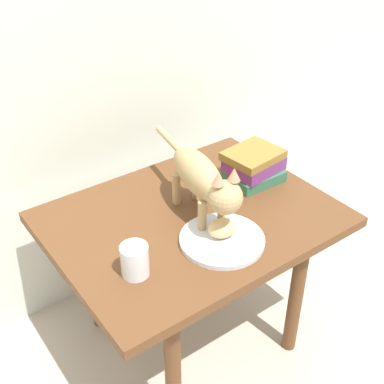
# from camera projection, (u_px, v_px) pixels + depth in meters

# --- Properties ---
(ground_plane) EXTENTS (6.00, 6.00, 0.00)m
(ground_plane) POSITION_uv_depth(u_px,v_px,m) (192.00, 333.00, 1.73)
(ground_plane) COLOR #B2A899
(side_table) EXTENTS (0.80, 0.61, 0.50)m
(side_table) POSITION_uv_depth(u_px,v_px,m) (192.00, 233.00, 1.49)
(side_table) COLOR brown
(side_table) RESTS_ON ground
(plate) EXTENTS (0.23, 0.23, 0.01)m
(plate) POSITION_uv_depth(u_px,v_px,m) (222.00, 240.00, 1.35)
(plate) COLOR silver
(plate) RESTS_ON side_table
(bread_roll) EXTENTS (0.09, 0.08, 0.05)m
(bread_roll) POSITION_uv_depth(u_px,v_px,m) (223.00, 228.00, 1.34)
(bread_roll) COLOR #E0BC7A
(bread_roll) RESTS_ON plate
(cat) EXTENTS (0.14, 0.47, 0.23)m
(cat) POSITION_uv_depth(u_px,v_px,m) (203.00, 179.00, 1.37)
(cat) COLOR tan
(cat) RESTS_ON side_table
(book_stack) EXTENTS (0.18, 0.15, 0.10)m
(book_stack) POSITION_uv_depth(u_px,v_px,m) (254.00, 166.00, 1.58)
(book_stack) COLOR #336B4C
(book_stack) RESTS_ON side_table
(candle_jar) EXTENTS (0.07, 0.07, 0.08)m
(candle_jar) POSITION_uv_depth(u_px,v_px,m) (135.00, 262.00, 1.23)
(candle_jar) COLOR silver
(candle_jar) RESTS_ON side_table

